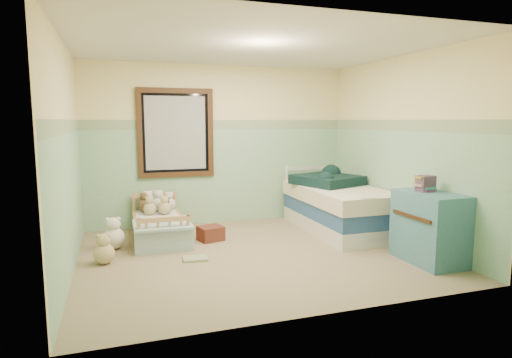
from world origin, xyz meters
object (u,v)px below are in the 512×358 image
object	(u,v)px
dresser	(430,227)
toddler_bed_frame	(159,233)
floor_book	(195,259)
plush_floor_tan	(104,254)
red_pillow	(211,233)
plush_floor_cream	(114,238)
twin_bed_frame	(339,223)

from	to	relation	value
dresser	toddler_bed_frame	bearing A→B (deg)	145.69
toddler_bed_frame	floor_book	size ratio (longest dim) A/B	4.68
toddler_bed_frame	plush_floor_tan	xyz separation A→B (m)	(-0.71, -0.87, 0.03)
toddler_bed_frame	dresser	distance (m)	3.52
dresser	red_pillow	xyz separation A→B (m)	(-2.23, 1.68, -0.31)
plush_floor_cream	floor_book	size ratio (longest dim) A/B	0.98
plush_floor_cream	plush_floor_tan	world-z (taller)	plush_floor_cream
dresser	plush_floor_tan	bearing A→B (deg)	163.01
twin_bed_frame	floor_book	world-z (taller)	twin_bed_frame
plush_floor_cream	floor_book	world-z (taller)	plush_floor_cream
toddler_bed_frame	twin_bed_frame	bearing A→B (deg)	-7.85
plush_floor_cream	red_pillow	size ratio (longest dim) A/B	0.89
red_pillow	floor_book	distance (m)	0.85
plush_floor_tan	red_pillow	world-z (taller)	plush_floor_tan
red_pillow	floor_book	size ratio (longest dim) A/B	1.10
plush_floor_tan	twin_bed_frame	distance (m)	3.36
twin_bed_frame	red_pillow	distance (m)	1.94
red_pillow	plush_floor_cream	bearing A→B (deg)	-179.70
twin_bed_frame	red_pillow	xyz separation A→B (m)	(-1.94, 0.07, -0.01)
plush_floor_cream	floor_book	distance (m)	1.19
plush_floor_tan	dresser	world-z (taller)	dresser
dresser	red_pillow	distance (m)	2.81
toddler_bed_frame	floor_book	bearing A→B (deg)	-73.62
dresser	red_pillow	size ratio (longest dim) A/B	2.60
twin_bed_frame	floor_book	size ratio (longest dim) A/B	6.86
toddler_bed_frame	twin_bed_frame	size ratio (longest dim) A/B	0.68
toddler_bed_frame	twin_bed_frame	distance (m)	2.63
plush_floor_cream	plush_floor_tan	xyz separation A→B (m)	(-0.11, -0.57, -0.02)
plush_floor_tan	floor_book	world-z (taller)	plush_floor_tan
toddler_bed_frame	plush_floor_tan	distance (m)	1.13
plush_floor_tan	twin_bed_frame	world-z (taller)	plush_floor_tan
floor_book	plush_floor_tan	bearing A→B (deg)	174.51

